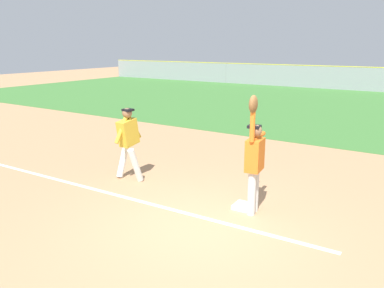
{
  "coord_description": "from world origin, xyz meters",
  "views": [
    {
      "loc": [
        3.24,
        -5.31,
        3.12
      ],
      "look_at": [
        -1.12,
        1.42,
        1.05
      ],
      "focal_mm": 36.09,
      "sensor_mm": 36.0,
      "label": 1
    }
  ],
  "objects_px": {
    "first_base": "(244,206)",
    "baseball": "(254,108)",
    "parked_car_silver": "(305,75)",
    "runner": "(128,139)",
    "fielder": "(254,157)"
  },
  "relations": [
    {
      "from": "fielder",
      "to": "baseball",
      "type": "relative_size",
      "value": 30.81
    },
    {
      "from": "parked_car_silver",
      "to": "fielder",
      "type": "bearing_deg",
      "value": -74.58
    },
    {
      "from": "runner",
      "to": "baseball",
      "type": "distance_m",
      "value": 3.19
    },
    {
      "from": "first_base",
      "to": "runner",
      "type": "relative_size",
      "value": 0.22
    },
    {
      "from": "first_base",
      "to": "fielder",
      "type": "distance_m",
      "value": 1.11
    },
    {
      "from": "runner",
      "to": "fielder",
      "type": "bearing_deg",
      "value": -0.73
    },
    {
      "from": "first_base",
      "to": "runner",
      "type": "xyz_separation_m",
      "value": [
        -3.02,
        0.05,
        0.96
      ]
    },
    {
      "from": "runner",
      "to": "parked_car_silver",
      "type": "relative_size",
      "value": 0.39
    },
    {
      "from": "runner",
      "to": "parked_car_silver",
      "type": "distance_m",
      "value": 26.31
    },
    {
      "from": "first_base",
      "to": "baseball",
      "type": "distance_m",
      "value": 1.94
    },
    {
      "from": "first_base",
      "to": "baseball",
      "type": "bearing_deg",
      "value": 87.65
    },
    {
      "from": "fielder",
      "to": "runner",
      "type": "relative_size",
      "value": 1.33
    },
    {
      "from": "first_base",
      "to": "parked_car_silver",
      "type": "bearing_deg",
      "value": 104.73
    },
    {
      "from": "runner",
      "to": "parked_car_silver",
      "type": "xyz_separation_m",
      "value": [
        -3.84,
        26.03,
        -0.32
      ]
    },
    {
      "from": "first_base",
      "to": "parked_car_silver",
      "type": "distance_m",
      "value": 26.97
    }
  ]
}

